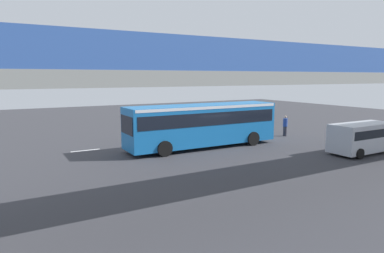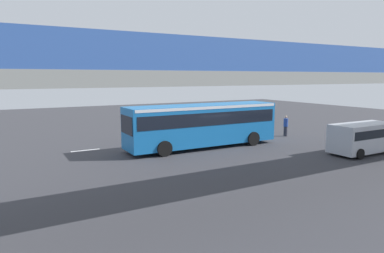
{
  "view_description": "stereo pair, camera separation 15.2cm",
  "coord_description": "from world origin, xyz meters",
  "views": [
    {
      "loc": [
        13.02,
        20.81,
        5.16
      ],
      "look_at": [
        1.08,
        -0.22,
        1.6
      ],
      "focal_mm": 31.77,
      "sensor_mm": 36.0,
      "label": 1
    },
    {
      "loc": [
        12.89,
        20.88,
        5.16
      ],
      "look_at": [
        1.08,
        -0.22,
        1.6
      ],
      "focal_mm": 31.77,
      "sensor_mm": 36.0,
      "label": 2
    }
  ],
  "objects": [
    {
      "name": "lane_dash_leftmost",
      "position": [
        -8.0,
        -3.29,
        0.0
      ],
      "size": [
        2.0,
        0.2,
        0.01
      ],
      "primitive_type": "cube",
      "color": "silver",
      "rests_on": "ground"
    },
    {
      "name": "city_bus",
      "position": [
        0.22,
        -0.14,
        1.88
      ],
      "size": [
        11.54,
        2.85,
        3.15
      ],
      "color": "#196BB7",
      "rests_on": "ground"
    },
    {
      "name": "pedestrian_overpass",
      "position": [
        0.0,
        9.99,
        4.78
      ],
      "size": [
        30.64,
        2.6,
        6.45
      ],
      "color": "gray",
      "rests_on": "ground"
    },
    {
      "name": "lane_dash_right",
      "position": [
        4.0,
        -3.29,
        0.0
      ],
      "size": [
        2.0,
        0.2,
        0.01
      ],
      "primitive_type": "cube",
      "color": "silver",
      "rests_on": "ground"
    },
    {
      "name": "bicycle_black",
      "position": [
        -10.34,
        4.08,
        0.37
      ],
      "size": [
        1.77,
        0.44,
        0.96
      ],
      "color": "black",
      "rests_on": "ground"
    },
    {
      "name": "traffic_sign",
      "position": [
        -7.64,
        -2.91,
        1.89
      ],
      "size": [
        0.08,
        0.6,
        2.8
      ],
      "color": "slate",
      "rests_on": "ground"
    },
    {
      "name": "lane_dash_rightmost",
      "position": [
        8.0,
        -3.29,
        0.0
      ],
      "size": [
        2.0,
        0.2,
        0.01
      ],
      "primitive_type": "cube",
      "color": "silver",
      "rests_on": "ground"
    },
    {
      "name": "lane_dash_left",
      "position": [
        -4.0,
        -3.29,
        0.0
      ],
      "size": [
        2.0,
        0.2,
        0.01
      ],
      "primitive_type": "cube",
      "color": "silver",
      "rests_on": "ground"
    },
    {
      "name": "lane_dash_centre",
      "position": [
        0.0,
        -3.29,
        0.0
      ],
      "size": [
        2.0,
        0.2,
        0.01
      ],
      "primitive_type": "cube",
      "color": "silver",
      "rests_on": "ground"
    },
    {
      "name": "parked_van",
      "position": [
        -8.1,
        6.87,
        1.18
      ],
      "size": [
        4.8,
        2.17,
        2.05
      ],
      "color": "#B7BCC6",
      "rests_on": "ground"
    },
    {
      "name": "ground",
      "position": [
        0.0,
        0.0,
        0.0
      ],
      "size": [
        80.0,
        80.0,
        0.0
      ],
      "primitive_type": "plane",
      "color": "#38383D"
    },
    {
      "name": "pedestrian",
      "position": [
        -8.55,
        -0.69,
        0.89
      ],
      "size": [
        0.38,
        0.38,
        1.79
      ],
      "color": "#2D2D38",
      "rests_on": "ground"
    }
  ]
}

